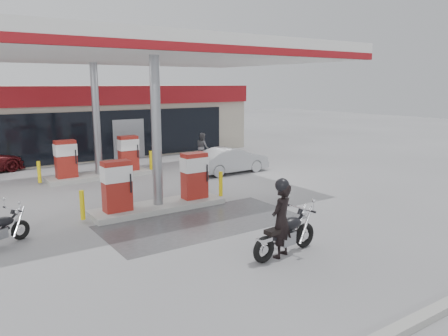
# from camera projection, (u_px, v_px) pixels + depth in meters

# --- Properties ---
(ground) EXTENTS (90.00, 90.00, 0.00)m
(ground) POSITION_uv_depth(u_px,v_px,m) (188.00, 225.00, 12.94)
(ground) COLOR gray
(ground) RESTS_ON ground
(wet_patch) EXTENTS (6.00, 3.00, 0.00)m
(wet_patch) POSITION_uv_depth(u_px,v_px,m) (203.00, 222.00, 13.21)
(wet_patch) COLOR #4C4C4F
(wet_patch) RESTS_ON ground
(drain_cover) EXTENTS (0.70, 0.70, 0.01)m
(drain_cover) POSITION_uv_depth(u_px,v_px,m) (284.00, 231.00, 12.41)
(drain_cover) COLOR #38383A
(drain_cover) RESTS_ON ground
(kerb) EXTENTS (28.00, 0.25, 0.15)m
(kerb) POSITION_uv_depth(u_px,v_px,m) (396.00, 332.00, 7.23)
(kerb) COLOR gray
(kerb) RESTS_ON ground
(store_building) EXTENTS (22.00, 8.22, 4.00)m
(store_building) POSITION_uv_depth(u_px,v_px,m) (53.00, 120.00, 25.51)
(store_building) COLOR beige
(store_building) RESTS_ON ground
(canopy) EXTENTS (16.00, 10.02, 5.51)m
(canopy) POSITION_uv_depth(u_px,v_px,m) (119.00, 52.00, 16.00)
(canopy) COLOR silver
(canopy) RESTS_ON ground
(pump_island_near) EXTENTS (5.14, 1.30, 1.78)m
(pump_island_near) POSITION_uv_depth(u_px,v_px,m) (158.00, 189.00, 14.43)
(pump_island_near) COLOR #9E9E99
(pump_island_near) RESTS_ON ground
(pump_island_far) EXTENTS (5.14, 1.30, 1.78)m
(pump_island_far) POSITION_uv_depth(u_px,v_px,m) (99.00, 162.00, 19.30)
(pump_island_far) COLOR #9E9E99
(pump_island_far) RESTS_ON ground
(main_motorcycle) EXTENTS (2.14, 0.82, 1.10)m
(main_motorcycle) POSITION_uv_depth(u_px,v_px,m) (286.00, 235.00, 10.63)
(main_motorcycle) COLOR black
(main_motorcycle) RESTS_ON ground
(biker_main) EXTENTS (0.78, 0.65, 1.82)m
(biker_main) POSITION_uv_depth(u_px,v_px,m) (281.00, 220.00, 10.42)
(biker_main) COLOR black
(biker_main) RESTS_ON ground
(attendant) EXTENTS (0.69, 0.83, 1.54)m
(attendant) POSITION_uv_depth(u_px,v_px,m) (203.00, 147.00, 23.41)
(attendant) COLOR #57575C
(attendant) RESTS_ON ground
(hatchback_silver) EXTENTS (3.67, 1.35, 1.20)m
(hatchback_silver) POSITION_uv_depth(u_px,v_px,m) (231.00, 160.00, 20.39)
(hatchback_silver) COLOR #9EA1A6
(hatchback_silver) RESTS_ON ground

